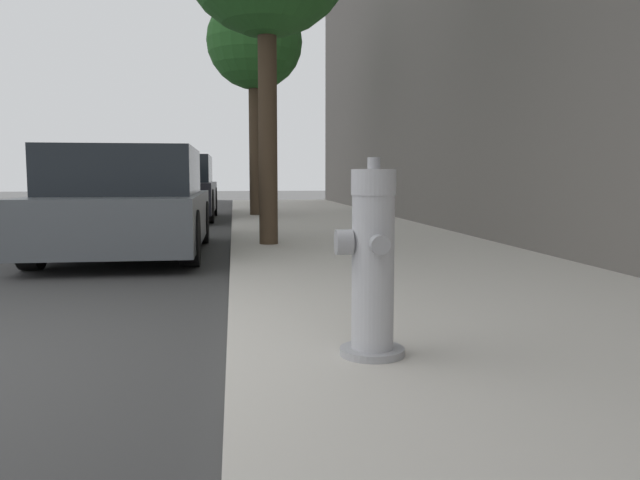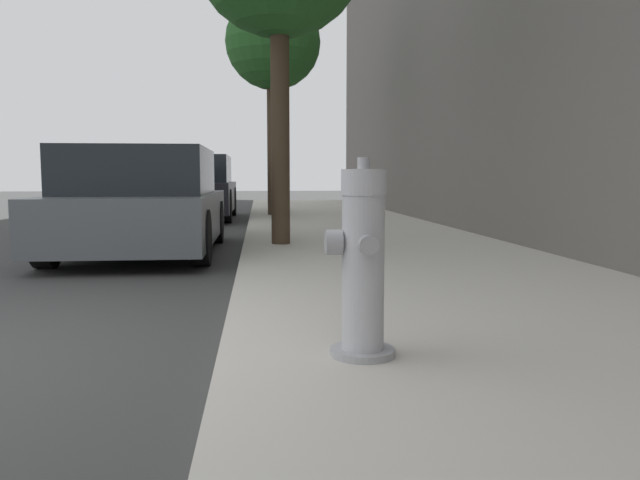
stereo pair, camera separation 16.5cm
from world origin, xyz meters
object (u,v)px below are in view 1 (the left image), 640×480
fire_hydrant (372,265)px  parked_car_mid (173,189)px  parked_car_near (129,204)px  street_tree_far (255,44)px

fire_hydrant → parked_car_mid: 11.71m
fire_hydrant → parked_car_mid: bearing=99.8°
parked_car_mid → fire_hydrant: bearing=-80.2°
parked_car_near → parked_car_mid: bearing=90.6°
parked_car_near → street_tree_far: size_ratio=0.79×
fire_hydrant → parked_car_near: size_ratio=0.24×
fire_hydrant → parked_car_near: (-1.93, 5.09, 0.08)m
parked_car_mid → street_tree_far: 3.69m
parked_car_mid → parked_car_near: bearing=-89.4°
fire_hydrant → parked_car_mid: parked_car_mid is taller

